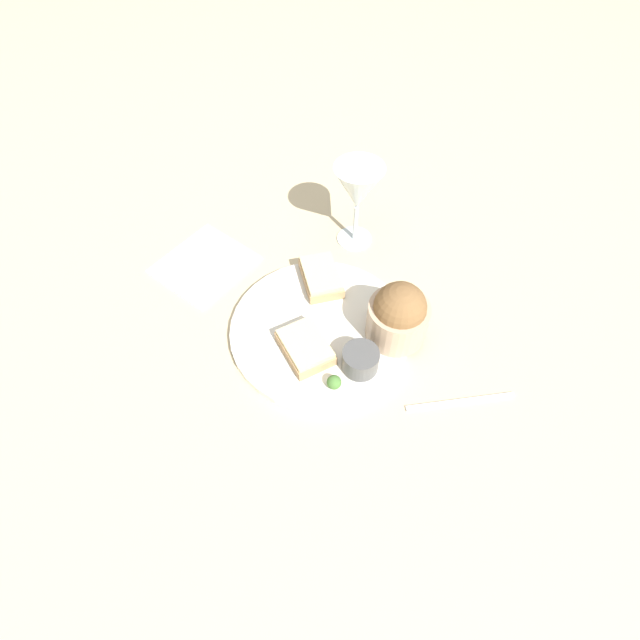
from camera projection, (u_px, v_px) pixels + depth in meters
ground_plane at (320, 332)px, 0.81m from camera, size 4.00×4.00×0.00m
dinner_plate at (320, 330)px, 0.80m from camera, size 0.29×0.29×0.01m
salad_bowl at (398, 313)px, 0.75m from camera, size 0.09×0.09×0.10m
sauce_ramekin at (360, 359)px, 0.74m from camera, size 0.06×0.06×0.04m
cheese_toast_near at (305, 347)px, 0.76m from camera, size 0.11×0.10×0.03m
cheese_toast_far at (321, 277)px, 0.84m from camera, size 0.10×0.09×0.03m
wine_glass at (358, 190)px, 0.84m from camera, size 0.09×0.09×0.16m
garnish at (334, 382)px, 0.72m from camera, size 0.02×0.02×0.02m
napkin at (205, 264)px, 0.89m from camera, size 0.21×0.20×0.01m
fork at (461, 401)px, 0.73m from camera, size 0.05×0.16×0.01m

